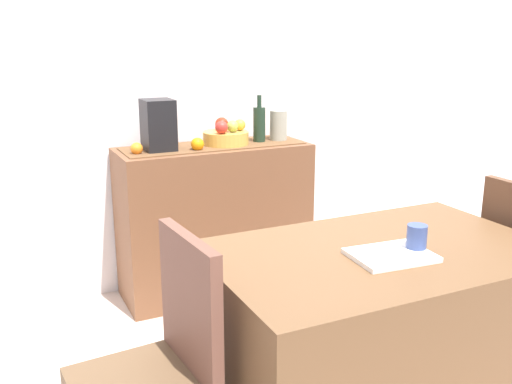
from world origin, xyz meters
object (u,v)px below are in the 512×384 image
Objects in this scene: wine_bottle at (259,124)px; coffee_cup at (417,239)px; ceramic_vase at (278,126)px; open_book at (391,255)px; fruit_bowl at (226,138)px; sideboard_console at (215,220)px; coffee_maker at (158,125)px; dining_table at (375,340)px.

coffee_cup is (-0.11, -1.52, -0.20)m from wine_bottle.
wine_bottle is 0.13m from ceramic_vase.
open_book is 0.12m from coffee_cup.
coffee_cup is at bearing 5.30° from open_book.
wine_bottle is 1.54m from coffee_cup.
fruit_bowl is at bearing 93.89° from coffee_cup.
coffee_cup is at bearing -83.28° from sideboard_console.
coffee_cup is (0.18, -1.52, 0.35)m from sideboard_console.
coffee_cup is at bearing -86.11° from fruit_bowl.
coffee_maker is (-0.39, 0.00, 0.10)m from fruit_bowl.
wine_bottle is at bearing 0.00° from coffee_maker.
fruit_bowl is 0.34m from ceramic_vase.
wine_bottle is 0.61m from coffee_maker.
coffee_maker is at bearing 108.50° from open_book.
wine_bottle reaches higher than ceramic_vase.
ceramic_vase is at bearing 0.00° from coffee_maker.
dining_table is at bearing -74.40° from coffee_maker.
coffee_maker is at bearing 108.09° from coffee_cup.
wine_bottle reaches higher than fruit_bowl.
fruit_bowl is 0.94× the size of coffee_maker.
dining_table is at bearing -86.65° from sideboard_console.
dining_table is at bearing -89.66° from fruit_bowl.
sideboard_console is 3.93× the size of coffee_maker.
coffee_cup is at bearing -71.91° from coffee_maker.
wine_bottle is (0.21, 0.00, 0.07)m from fruit_bowl.
open_book is (-0.02, -0.08, 0.38)m from dining_table.
fruit_bowl is 2.53× the size of coffee_cup.
coffee_maker is 1.62m from coffee_cup.
sideboard_console is at bearing 96.84° from open_book.
sideboard_console is 10.63× the size of coffee_cup.
dining_table is at bearing 139.63° from coffee_cup.
dining_table is at bearing -98.08° from wine_bottle.
wine_bottle is 1.56m from open_book.
sideboard_console is at bearing 93.35° from dining_table.
fruit_bowl is at bearing 90.34° from dining_table.
ceramic_vase is at bearing 81.43° from open_book.
open_book is at bearing -98.28° from wine_bottle.
open_book reaches higher than dining_table.
ceramic_vase is at bearing -0.00° from wine_bottle.
coffee_maker reaches higher than coffee_cup.
ceramic_vase is (0.13, -0.00, -0.02)m from wine_bottle.
ceramic_vase reaches higher than dining_table.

